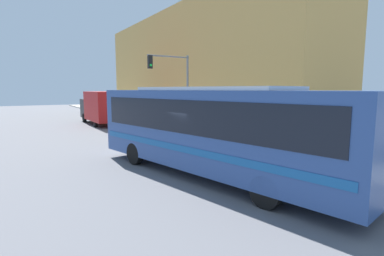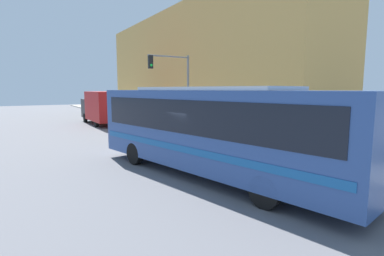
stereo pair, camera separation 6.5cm
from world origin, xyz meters
name	(u,v)px [view 1 (the left image)]	position (x,y,z in m)	size (l,w,h in m)	color
ground_plane	(193,171)	(0.00, 0.00, 0.00)	(120.00, 120.00, 0.00)	slate
sidewalk	(144,120)	(6.18, 20.00, 0.08)	(3.35, 70.00, 0.17)	#A8A399
building_facade	(192,67)	(10.85, 17.63, 5.67)	(6.00, 33.26, 11.35)	tan
city_bus	(211,126)	(0.22, -0.94, 1.97)	(4.71, 11.93, 3.43)	#2D4C8C
delivery_truck	(102,107)	(1.38, 18.71, 1.70)	(2.49, 7.61, 3.12)	#B21919
fire_hydrant	(234,137)	(5.10, 3.55, 0.50)	(0.22, 0.30, 0.67)	gold
traffic_light_pole	(175,80)	(4.17, 9.20, 4.01)	(3.28, 0.35, 5.63)	slate
pedestrian_near_corner	(186,118)	(5.78, 10.29, 1.06)	(0.34, 0.34, 1.75)	slate
pedestrian_mid_block	(189,118)	(6.08, 10.31, 1.05)	(0.34, 0.34, 1.73)	#47382D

